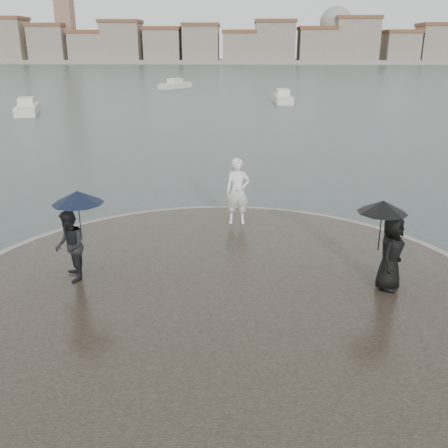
{
  "coord_description": "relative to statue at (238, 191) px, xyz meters",
  "views": [
    {
      "loc": [
        0.34,
        -6.0,
        5.31
      ],
      "look_at": [
        0.0,
        4.8,
        1.45
      ],
      "focal_mm": 40.0,
      "sensor_mm": 36.0,
      "label": 1
    }
  ],
  "objects": [
    {
      "name": "ground",
      "position": [
        -0.3,
        -7.97,
        -1.33
      ],
      "size": [
        400.0,
        400.0,
        0.0
      ],
      "primitive_type": "plane",
      "color": "#2B3835",
      "rests_on": "ground"
    },
    {
      "name": "kerb_ring",
      "position": [
        -0.3,
        -4.47,
        -1.17
      ],
      "size": [
        12.5,
        12.5,
        0.32
      ],
      "primitive_type": "cylinder",
      "color": "gray",
      "rests_on": "ground"
    },
    {
      "name": "quay_tip",
      "position": [
        -0.3,
        -4.47,
        -1.15
      ],
      "size": [
        11.9,
        11.9,
        0.36
      ],
      "primitive_type": "cylinder",
      "color": "#2D261E",
      "rests_on": "ground"
    },
    {
      "name": "statue",
      "position": [
        0.0,
        0.0,
        0.0
      ],
      "size": [
        0.73,
        0.5,
        1.94
      ],
      "primitive_type": "imported",
      "rotation": [
        0.0,
        0.0,
        0.05
      ],
      "color": "white",
      "rests_on": "quay_tip"
    },
    {
      "name": "visitor_left",
      "position": [
        -3.59,
        -3.89,
        0.18
      ],
      "size": [
        1.24,
        1.14,
        2.04
      ],
      "color": "black",
      "rests_on": "quay_tip"
    },
    {
      "name": "visitor_right",
      "position": [
        3.2,
        -4.11,
        0.14
      ],
      "size": [
        1.21,
        1.1,
        1.95
      ],
      "color": "black",
      "rests_on": "quay_tip"
    },
    {
      "name": "far_skyline",
      "position": [
        -6.59,
        152.74,
        4.28
      ],
      "size": [
        260.0,
        20.0,
        37.0
      ],
      "color": "gray",
      "rests_on": "ground"
    },
    {
      "name": "boats",
      "position": [
        -7.3,
        39.72,
        -0.95
      ],
      "size": [
        24.38,
        32.27,
        1.5
      ],
      "color": "beige",
      "rests_on": "ground"
    }
  ]
}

